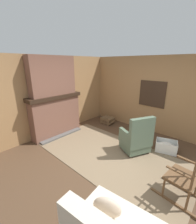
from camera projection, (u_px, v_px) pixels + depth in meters
name	position (u px, v px, depth m)	size (l,w,h in m)	color
ground_plane	(108.00, 161.00, 3.61)	(14.00, 14.00, 0.00)	#4C3523
wood_panel_wall_left	(51.00, 96.00, 4.73)	(0.06, 5.24, 2.47)	#9E7247
wood_panel_wall_back	(154.00, 95.00, 4.87)	(5.24, 0.09, 2.47)	#9E7247
fireplace_hearth	(56.00, 115.00, 4.77)	(0.57, 1.70, 1.32)	brown
chimney_breast	(52.00, 76.00, 4.39)	(0.32, 1.41, 1.13)	brown
area_rug	(110.00, 155.00, 3.85)	(3.86, 1.99, 0.01)	#7A664C
armchair	(136.00, 139.00, 3.86)	(0.83, 0.86, 1.02)	#516651
rocking_chair	(185.00, 178.00, 2.48)	(0.85, 0.55, 1.26)	brown
firewood_stack	(107.00, 120.00, 5.80)	(0.45, 0.38, 0.27)	brown
laundry_basket	(166.00, 146.00, 3.96)	(0.60, 0.49, 0.30)	white
oil_lamp_vase	(39.00, 94.00, 4.25)	(0.10, 0.10, 0.26)	silver
storage_case	(63.00, 91.00, 4.82)	(0.15, 0.25, 0.12)	brown
decorative_plate_on_mantel	(54.00, 90.00, 4.59)	(0.08, 0.30, 0.29)	gold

